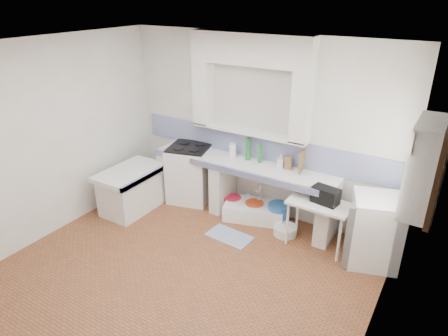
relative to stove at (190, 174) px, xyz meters
The scene contains 36 objects.
floor 2.06m from the stove, 57.01° to the right, with size 4.50×4.50×0.00m, color brown.
ceiling 3.07m from the stove, 57.01° to the right, with size 4.50×4.50×0.00m, color white.
wall_back 1.47m from the stove, 16.35° to the left, with size 4.50×4.50×0.00m, color white.
wall_front 3.95m from the stove, 73.49° to the right, with size 4.50×4.50×0.00m, color white.
wall_left 2.24m from the stove, 124.61° to the right, with size 4.50×4.50×0.00m, color white.
wall_right 3.85m from the stove, 26.70° to the right, with size 4.50×4.50×0.00m, color white.
alcove_mass 2.33m from the stove, 11.13° to the left, with size 1.90×0.25×0.45m, color white.
window_frame 3.72m from the stove, ahead, with size 0.35×0.86×1.06m, color #321C10.
lace_valance 3.72m from the stove, ahead, with size 0.01×0.84×0.24m, color white.
counter_slab 1.06m from the stove, ahead, with size 3.00×0.60×0.08m, color white.
counter_lip 1.10m from the stove, 14.71° to the right, with size 3.00×0.04×0.10m, color navy.
counter_pier_left 0.41m from the stove, behind, with size 0.20×0.55×0.82m, color white.
counter_pier_mid 0.64m from the stove, ahead, with size 0.20×0.55×0.82m, color white.
counter_pier_right 2.39m from the stove, ahead, with size 0.20×0.55×0.82m, color white.
peninsula_top 1.01m from the stove, 127.99° to the right, with size 0.70×1.10×0.08m, color white.
peninsula_base 1.00m from the stove, 127.99° to the right, with size 0.60×1.00×0.62m, color white.
peninsula_lip 0.85m from the stove, 109.70° to the right, with size 0.04×1.10×0.10m, color navy.
backsplash 1.29m from the stove, 15.62° to the left, with size 4.27×0.03×0.40m, color navy.
stove is the anchor object (origin of this frame).
sink 1.29m from the stove, ahead, with size 0.94×0.51×0.23m, color white.
side_table 2.34m from the stove, ahead, with size 0.84×0.47×0.04m, color white.
fridge 3.08m from the stove, ahead, with size 0.61×0.61×0.95m, color white.
bucket_red 0.90m from the stove, ahead, with size 0.28×0.28×0.26m, color red.
bucket_orange 1.28m from the stove, ahead, with size 0.29×0.29×0.27m, color #C33F1B.
bucket_blue 1.66m from the stove, ahead, with size 0.35×0.35×0.32m, color #286BBA.
basin_white 1.90m from the stove, ahead, with size 0.34×0.34×0.13m, color white.
water_bottle_a 1.09m from the stove, ahead, with size 0.08×0.08×0.29m, color silver.
water_bottle_b 1.28m from the stove, ahead, with size 0.08×0.08×0.29m, color silver.
black_bag 2.42m from the stove, ahead, with size 0.36×0.20×0.22m, color black.
green_bottle_a 1.19m from the stove, ahead, with size 0.08×0.08×0.36m, color #22702F.
green_bottle_b 1.35m from the stove, ahead, with size 0.06×0.06×0.30m, color #22702F.
knife_block 1.77m from the stove, ahead, with size 0.10×0.08×0.19m, color olive.
cutting_board 1.98m from the stove, ahead, with size 0.02×0.24×0.32m, color olive.
paper_towel 0.93m from the stove, 11.05° to the left, with size 0.11×0.11×0.22m, color white.
soap_bottle 1.66m from the stove, ahead, with size 0.09×0.09×0.20m, color white.
rug 1.42m from the stove, 29.36° to the right, with size 0.66×0.38×0.01m, color #3F5794.
Camera 1 is at (2.62, -3.26, 3.34)m, focal length 32.09 mm.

